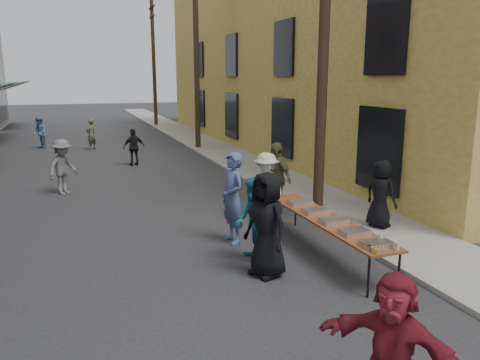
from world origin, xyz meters
TOP-DOWN VIEW (x-y plane):
  - ground at (0.00, 0.00)m, footprint 120.00×120.00m
  - sidewalk at (5.00, 15.00)m, footprint 2.20×60.00m
  - building_ochre at (11.10, 14.00)m, footprint 10.00×28.00m
  - utility_pole_near at (4.30, 3.00)m, footprint 0.26×0.26m
  - utility_pole_mid at (4.30, 15.00)m, footprint 0.26×0.26m
  - utility_pole_far at (4.30, 27.00)m, footprint 0.26×0.26m
  - serving_table at (3.07, 0.51)m, footprint 0.70×4.00m
  - catering_tray_sausage at (3.07, -1.14)m, footprint 0.50×0.33m
  - catering_tray_foil_b at (3.07, -0.49)m, footprint 0.50×0.33m
  - catering_tray_buns at (3.07, 0.21)m, footprint 0.50×0.33m
  - catering_tray_foil_d at (3.07, 0.91)m, footprint 0.50×0.33m
  - catering_tray_buns_end at (3.07, 1.61)m, footprint 0.50×0.33m
  - condiment_jar_a at (2.85, -1.44)m, footprint 0.07×0.07m
  - condiment_jar_b at (2.85, -1.34)m, footprint 0.07×0.07m
  - condiment_jar_c at (2.85, -1.24)m, footprint 0.07×0.07m
  - cup_stack at (3.27, -1.39)m, footprint 0.08×0.08m
  - guest_front_a at (1.60, -0.01)m, footprint 0.88×1.07m
  - guest_front_b at (1.60, 1.81)m, footprint 0.56×0.77m
  - guest_front_c at (1.60, 0.60)m, footprint 0.68×0.84m
  - guest_front_d at (2.90, 3.08)m, footprint 1.01×1.24m
  - guest_front_e at (3.40, 3.61)m, footprint 0.71×1.16m
  - guest_queue_back at (1.40, -3.72)m, footprint 1.20×1.49m
  - server at (4.99, 1.39)m, footprint 0.71×0.88m
  - passerby_left at (-1.82, 7.56)m, footprint 1.18×1.21m
  - passerby_mid at (0.79, 11.59)m, footprint 0.91×0.51m
  - passerby_right at (-0.63, 16.57)m, footprint 0.64×0.64m
  - passerby_far at (-3.00, 17.69)m, footprint 0.80×0.91m

SIDE VIEW (x-z plane):
  - ground at x=0.00m, z-range 0.00..0.00m
  - sidewalk at x=5.00m, z-range 0.00..0.10m
  - serving_table at x=3.07m, z-range 0.34..1.09m
  - passerby_mid at x=0.79m, z-range 0.00..1.47m
  - passerby_right at x=-0.63m, z-range 0.00..1.50m
  - catering_tray_sausage at x=3.07m, z-range 0.75..0.83m
  - catering_tray_foil_b at x=3.07m, z-range 0.75..0.83m
  - catering_tray_buns at x=3.07m, z-range 0.75..0.83m
  - catering_tray_foil_d at x=3.07m, z-range 0.75..0.83m
  - catering_tray_buns_end at x=3.07m, z-range 0.75..0.83m
  - condiment_jar_a at x=2.85m, z-range 0.75..0.83m
  - condiment_jar_b at x=2.85m, z-range 0.75..0.83m
  - condiment_jar_c at x=2.85m, z-range 0.75..0.83m
  - guest_queue_back at x=1.40m, z-range 0.00..1.59m
  - passerby_far at x=-3.00m, z-range 0.00..1.59m
  - cup_stack at x=3.27m, z-range 0.75..0.87m
  - guest_front_c at x=1.60m, z-range 0.00..1.65m
  - passerby_left at x=-1.82m, z-range 0.00..1.66m
  - guest_front_d at x=2.90m, z-range 0.00..1.67m
  - server at x=4.99m, z-range 0.10..1.65m
  - guest_front_e at x=3.40m, z-range 0.00..1.84m
  - guest_front_a at x=1.60m, z-range 0.00..1.87m
  - guest_front_b at x=1.60m, z-range 0.00..1.94m
  - utility_pole_near at x=4.30m, z-range 0.00..9.00m
  - utility_pole_mid at x=4.30m, z-range 0.00..9.00m
  - utility_pole_far at x=4.30m, z-range 0.00..9.00m
  - building_ochre at x=11.10m, z-range 0.00..10.00m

